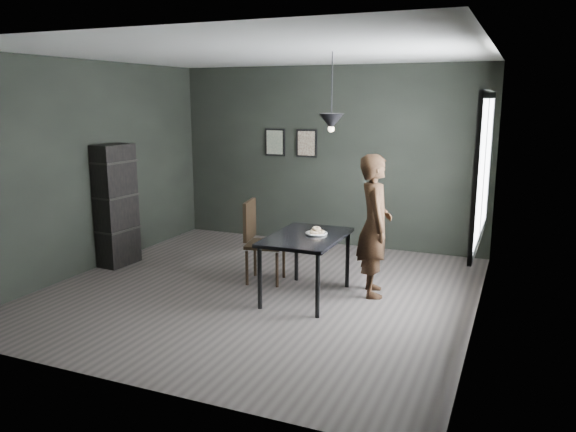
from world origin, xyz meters
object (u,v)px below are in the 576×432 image
at_px(wood_chair, 258,236).
at_px(pendant_lamp, 331,122).
at_px(shelf_unit, 116,205).
at_px(woman, 375,226).
at_px(white_plate, 316,234).
at_px(cafe_table, 306,242).

height_order(wood_chair, pendant_lamp, pendant_lamp).
distance_m(wood_chair, shelf_unit, 2.16).
relative_size(woman, wood_chair, 1.61).
bearing_deg(white_plate, wood_chair, 165.02).
relative_size(white_plate, wood_chair, 0.22).
bearing_deg(shelf_unit, pendant_lamp, 1.63).
height_order(white_plate, shelf_unit, shelf_unit).
bearing_deg(woman, wood_chair, 73.12).
relative_size(cafe_table, woman, 0.71).
bearing_deg(pendant_lamp, cafe_table, -158.20).
bearing_deg(cafe_table, shelf_unit, 175.41).
height_order(woman, wood_chair, woman).
xyz_separation_m(woman, shelf_unit, (-3.62, -0.19, 0.00)).
bearing_deg(cafe_table, pendant_lamp, 21.80).
relative_size(wood_chair, shelf_unit, 0.62).
relative_size(shelf_unit, pendant_lamp, 1.95).
xyz_separation_m(woman, wood_chair, (-1.47, -0.09, -0.25)).
height_order(white_plate, woman, woman).
distance_m(white_plate, shelf_unit, 3.01).
xyz_separation_m(cafe_table, shelf_unit, (-2.92, 0.23, 0.17)).
relative_size(cafe_table, white_plate, 5.22).
bearing_deg(white_plate, woman, 27.95).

